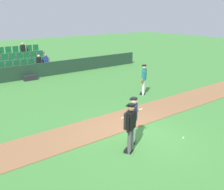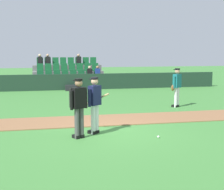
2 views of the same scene
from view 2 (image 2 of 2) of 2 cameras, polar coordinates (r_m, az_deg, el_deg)
ground_plane at (r=10.73m, az=-1.04°, el=-6.29°), size 80.00×80.00×0.00m
infield_dirt_path at (r=12.42m, az=-2.63°, el=-4.30°), size 28.00×1.95×0.03m
dugout_fence at (r=22.09m, az=-6.94°, el=2.20°), size 20.00×0.16×1.03m
stadium_bleachers at (r=23.95m, az=-7.36°, el=2.87°), size 5.00×2.95×2.30m
batter_navy_jersey at (r=10.38m, az=-2.94°, el=-1.32°), size 0.71×0.69×1.76m
umpire_home_plate at (r=9.87m, az=-5.67°, el=-1.63°), size 0.54×0.44×1.76m
runner_teal_jersey at (r=15.49m, az=10.86°, el=1.49°), size 0.61×0.46×1.76m
baseball at (r=10.13m, az=7.82°, el=-6.99°), size 0.07×0.07×0.07m
equipment_bag at (r=21.69m, az=-6.70°, el=1.21°), size 0.90×0.36×0.36m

